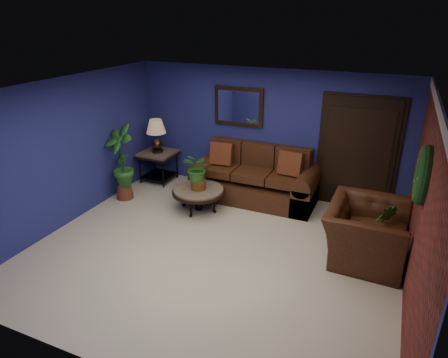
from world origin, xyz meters
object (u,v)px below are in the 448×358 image
at_px(side_chair, 288,178).
at_px(end_table, 158,159).
at_px(sofa, 256,181).
at_px(coffee_table, 198,192).
at_px(table_lamp, 156,132).
at_px(armchair, 366,232).

bearing_deg(side_chair, end_table, 178.41).
distance_m(sofa, end_table, 2.24).
relative_size(coffee_table, table_lamp, 1.43).
bearing_deg(armchair, coffee_table, 84.08).
xyz_separation_m(end_table, table_lamp, (-0.00, 0.00, 0.60)).
bearing_deg(end_table, sofa, 1.04).
relative_size(table_lamp, armchair, 0.53).
height_order(end_table, table_lamp, table_lamp).
xyz_separation_m(sofa, end_table, (-2.23, -0.04, 0.16)).
bearing_deg(coffee_table, side_chair, 33.86).
distance_m(table_lamp, armchair, 4.69).
height_order(sofa, end_table, sofa).
height_order(sofa, side_chair, sofa).
xyz_separation_m(table_lamp, side_chair, (2.87, 0.07, -0.60)).
bearing_deg(table_lamp, armchair, -16.39).
xyz_separation_m(table_lamp, armchair, (4.45, -1.31, -0.69)).
bearing_deg(end_table, coffee_table, -31.97).
relative_size(sofa, armchair, 1.84).
height_order(end_table, side_chair, side_chair).
height_order(sofa, table_lamp, table_lamp).
xyz_separation_m(sofa, armchair, (2.22, -1.35, 0.07)).
bearing_deg(coffee_table, table_lamp, 148.03).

